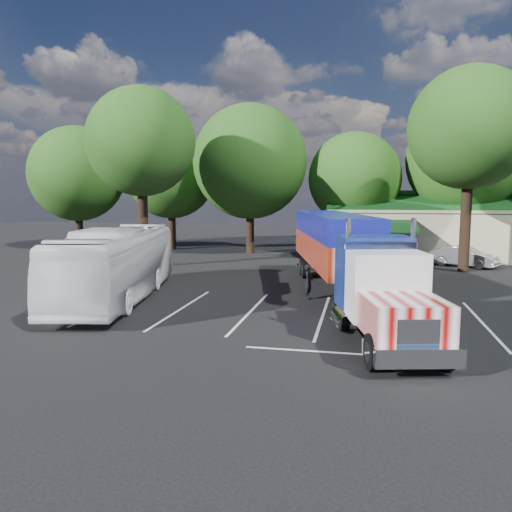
% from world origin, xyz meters
% --- Properties ---
extents(ground, '(120.00, 120.00, 0.00)m').
position_xyz_m(ground, '(0.00, 0.00, 0.00)').
color(ground, black).
rests_on(ground, ground).
extents(event_hall, '(24.20, 14.12, 5.55)m').
position_xyz_m(event_hall, '(13.74, 17.81, 2.21)').
color(event_hall, beige).
rests_on(event_hall, ground).
extents(tree_row_a, '(9.00, 9.00, 11.68)m').
position_xyz_m(tree_row_a, '(-22.00, 16.50, 7.16)').
color(tree_row_a, black).
rests_on(tree_row_a, ground).
extents(tree_row_b, '(8.40, 8.40, 11.35)m').
position_xyz_m(tree_row_b, '(-13.00, 17.80, 7.13)').
color(tree_row_b, black).
rests_on(tree_row_b, ground).
extents(tree_row_c, '(10.00, 10.00, 13.05)m').
position_xyz_m(tree_row_c, '(-5.00, 16.20, 8.04)').
color(tree_row_c, black).
rests_on(tree_row_c, ground).
extents(tree_row_d, '(8.00, 8.00, 10.60)m').
position_xyz_m(tree_row_d, '(4.00, 17.50, 6.58)').
color(tree_row_d, black).
rests_on(tree_row_d, ground).
extents(tree_row_e, '(9.60, 9.60, 12.90)m').
position_xyz_m(tree_row_e, '(13.00, 18.00, 8.09)').
color(tree_row_e, black).
rests_on(tree_row_e, ground).
extents(tree_near_left, '(7.60, 7.60, 12.65)m').
position_xyz_m(tree_near_left, '(-10.50, 6.00, 8.81)').
color(tree_near_left, black).
rests_on(tree_near_left, ground).
extents(tree_near_right, '(8.00, 8.00, 13.50)m').
position_xyz_m(tree_near_right, '(11.50, 8.50, 9.46)').
color(tree_near_right, black).
rests_on(tree_near_right, ground).
extents(semi_truck, '(7.25, 20.68, 4.33)m').
position_xyz_m(semi_truck, '(3.79, -2.12, 2.45)').
color(semi_truck, black).
rests_on(semi_truck, ground).
extents(woman, '(0.50, 0.68, 1.74)m').
position_xyz_m(woman, '(2.22, -2.68, 0.87)').
color(woman, black).
rests_on(woman, ground).
extents(bicycle, '(1.13, 1.99, 0.99)m').
position_xyz_m(bicycle, '(5.50, 1.00, 0.49)').
color(bicycle, black).
rests_on(bicycle, ground).
extents(tour_bus, '(5.35, 13.07, 3.55)m').
position_xyz_m(tour_bus, '(-7.00, -4.63, 1.77)').
color(tour_bus, silver).
rests_on(tour_bus, ground).
extents(silver_sedan, '(4.70, 3.62, 1.49)m').
position_xyz_m(silver_sedan, '(12.00, 10.94, 0.74)').
color(silver_sedan, '#9C9EA3').
rests_on(silver_sedan, ground).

